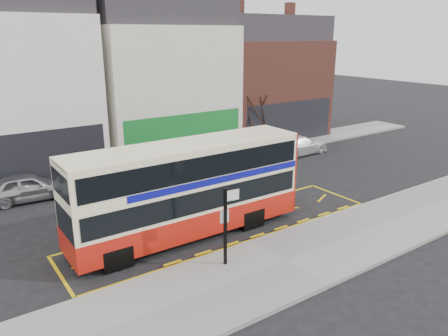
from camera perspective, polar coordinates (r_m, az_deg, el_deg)
ground at (r=17.97m, az=3.13°, el=-9.41°), size 120.00×120.00×0.00m
pavement at (r=16.39m, az=8.17°, el=-12.06°), size 40.00×4.00×0.15m
kerb at (r=17.67m, az=3.89°, el=-9.64°), size 40.00×0.15×0.15m
far_pavement at (r=26.84m, az=-11.39°, el=-0.41°), size 50.00×3.00×0.15m
road_markings at (r=19.12m, az=0.17°, el=-7.65°), size 14.00×3.40×0.01m
terrace_left at (r=28.10m, az=-25.91°, el=9.96°), size 8.00×8.01×11.80m
terrace_green_shop at (r=30.85m, az=-8.93°, el=11.48°), size 9.00×8.01×11.30m
terrace_right at (r=35.74m, az=4.43°, el=11.59°), size 9.00×8.01×10.30m
double_decker_bus at (r=17.66m, az=-4.68°, el=-2.65°), size 9.82×2.29×3.92m
bus_stop_post at (r=15.23m, az=0.37°, el=-6.66°), size 0.70×0.18×2.87m
car_silver at (r=23.86m, az=-24.28°, el=-2.29°), size 4.25×1.98×1.41m
car_grey at (r=25.52m, az=-9.29°, el=0.16°), size 4.15×1.97×1.31m
car_white at (r=30.56m, az=9.72°, el=2.99°), size 4.63×2.04×1.32m
street_tree_right at (r=30.90m, az=4.03°, el=8.61°), size 2.34×2.34×5.05m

